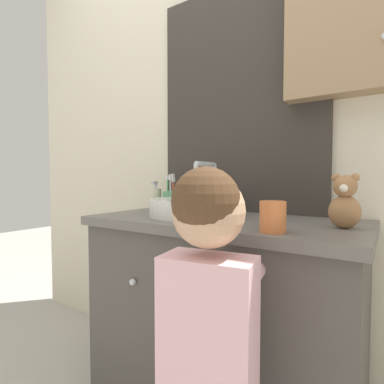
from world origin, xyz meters
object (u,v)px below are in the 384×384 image
Objects in this scene: toothbrush_holder at (171,199)px; teddy_bear at (345,203)px; soap_dispenser at (156,198)px; sink_basin at (192,206)px; drinking_cup at (273,217)px; child_figure at (209,333)px.

teddy_bear is (0.80, -0.17, 0.03)m from toothbrush_holder.
soap_dispenser is at bearing -176.38° from toothbrush_holder.
soap_dispenser is at bearing 153.51° from sink_basin.
sink_basin is 0.30m from toothbrush_holder.
drinking_cup is at bearing -29.24° from toothbrush_holder.
sink_basin is at bearing -179.78° from teddy_bear.
sink_basin reaches higher than drinking_cup.
toothbrush_holder is at bearing 150.76° from drinking_cup.
toothbrush_holder is 0.10m from soap_dispenser.
soap_dispenser is (-0.10, -0.01, 0.00)m from toothbrush_holder.
toothbrush_holder is 1.98× the size of drinking_cup.
sink_basin is 0.58m from child_figure.
drinking_cup is (0.40, -0.18, 0.00)m from sink_basin.
toothbrush_holder is at bearing 3.62° from soap_dispenser.
sink_basin is 0.56m from teddy_bear.
child_figure is 5.70× the size of teddy_bear.
teddy_bear is at bearing -12.20° from toothbrush_holder.
sink_basin reaches higher than soap_dispenser.
teddy_bear is (0.56, 0.00, 0.04)m from sink_basin.
toothbrush_holder is 0.82m from teddy_bear.
drinking_cup is at bearing -131.11° from teddy_bear.
child_figure is (0.66, -0.58, -0.27)m from soap_dispenser.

